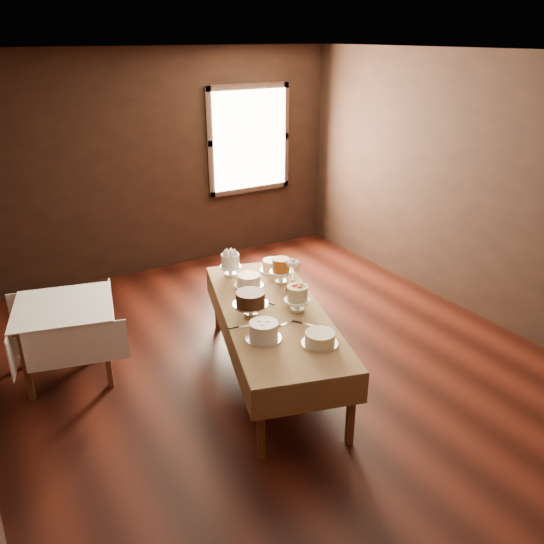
{
  "coord_description": "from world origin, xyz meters",
  "views": [
    {
      "loc": [
        -2.35,
        -3.7,
        2.93
      ],
      "look_at": [
        0.0,
        0.2,
        0.95
      ],
      "focal_mm": 36.34,
      "sensor_mm": 36.0,
      "label": 1
    }
  ],
  "objects_px": {
    "cake_server_e": "(248,326)",
    "cake_lattice": "(249,281)",
    "side_table": "(64,313)",
    "cake_swirl": "(264,331)",
    "cake_server_a": "(288,323)",
    "cake_server_c": "(262,299)",
    "cake_server_b": "(311,325)",
    "cake_speckled": "(272,266)",
    "cake_meringue": "(230,265)",
    "cake_cream": "(320,339)",
    "cake_flowers": "(297,299)",
    "flower_vase": "(293,288)",
    "cake_server_d": "(294,294)",
    "display_table": "(273,316)",
    "cake_caramel": "(281,272)",
    "cake_chocolate": "(251,304)"
  },
  "relations": [
    {
      "from": "cake_server_a",
      "to": "cake_server_c",
      "type": "distance_m",
      "value": 0.51
    },
    {
      "from": "cake_caramel",
      "to": "side_table",
      "type": "bearing_deg",
      "value": 164.49
    },
    {
      "from": "cake_cream",
      "to": "cake_server_a",
      "type": "distance_m",
      "value": 0.42
    },
    {
      "from": "display_table",
      "to": "cake_speckled",
      "type": "bearing_deg",
      "value": 59.45
    },
    {
      "from": "cake_chocolate",
      "to": "cake_flowers",
      "type": "xyz_separation_m",
      "value": [
        0.39,
        -0.14,
        0.0
      ]
    },
    {
      "from": "display_table",
      "to": "cake_lattice",
      "type": "bearing_deg",
      "value": 83.23
    },
    {
      "from": "display_table",
      "to": "cake_swirl",
      "type": "height_order",
      "value": "cake_swirl"
    },
    {
      "from": "cake_server_b",
      "to": "cake_server_a",
      "type": "bearing_deg",
      "value": -166.48
    },
    {
      "from": "cake_chocolate",
      "to": "display_table",
      "type": "bearing_deg",
      "value": -11.26
    },
    {
      "from": "cake_flowers",
      "to": "cake_cream",
      "type": "xyz_separation_m",
      "value": [
        -0.17,
        -0.57,
        -0.06
      ]
    },
    {
      "from": "display_table",
      "to": "cake_swirl",
      "type": "relative_size",
      "value": 8.11
    },
    {
      "from": "cake_server_b",
      "to": "cake_server_d",
      "type": "bearing_deg",
      "value": 126.94
    },
    {
      "from": "cake_server_b",
      "to": "cake_speckled",
      "type": "bearing_deg",
      "value": 131.15
    },
    {
      "from": "cake_chocolate",
      "to": "cake_server_d",
      "type": "distance_m",
      "value": 0.56
    },
    {
      "from": "display_table",
      "to": "cake_meringue",
      "type": "height_order",
      "value": "cake_meringue"
    },
    {
      "from": "cake_caramel",
      "to": "cake_server_c",
      "type": "relative_size",
      "value": 1.08
    },
    {
      "from": "cake_meringue",
      "to": "cake_cream",
      "type": "distance_m",
      "value": 1.57
    },
    {
      "from": "cake_meringue",
      "to": "cake_speckled",
      "type": "bearing_deg",
      "value": -16.95
    },
    {
      "from": "side_table",
      "to": "cake_server_b",
      "type": "xyz_separation_m",
      "value": [
        1.7,
        -1.41,
        0.06
      ]
    },
    {
      "from": "side_table",
      "to": "cake_caramel",
      "type": "height_order",
      "value": "cake_caramel"
    },
    {
      "from": "side_table",
      "to": "cake_server_a",
      "type": "height_order",
      "value": "side_table"
    },
    {
      "from": "cake_flowers",
      "to": "cake_server_b",
      "type": "height_order",
      "value": "cake_flowers"
    },
    {
      "from": "display_table",
      "to": "cake_speckled",
      "type": "relative_size",
      "value": 8.76
    },
    {
      "from": "cake_speckled",
      "to": "cake_swirl",
      "type": "xyz_separation_m",
      "value": [
        -0.77,
        -1.15,
        0.02
      ]
    },
    {
      "from": "cake_swirl",
      "to": "cake_cream",
      "type": "height_order",
      "value": "cake_swirl"
    },
    {
      "from": "cake_flowers",
      "to": "flower_vase",
      "type": "distance_m",
      "value": 0.32
    },
    {
      "from": "cake_server_c",
      "to": "cake_server_d",
      "type": "relative_size",
      "value": 1.0
    },
    {
      "from": "cake_caramel",
      "to": "cake_server_d",
      "type": "distance_m",
      "value": 0.32
    },
    {
      "from": "side_table",
      "to": "cake_flowers",
      "type": "height_order",
      "value": "cake_flowers"
    },
    {
      "from": "side_table",
      "to": "cake_server_a",
      "type": "bearing_deg",
      "value": -39.32
    },
    {
      "from": "cake_meringue",
      "to": "cake_cream",
      "type": "bearing_deg",
      "value": -90.72
    },
    {
      "from": "display_table",
      "to": "cake_server_b",
      "type": "relative_size",
      "value": 9.91
    },
    {
      "from": "cake_meringue",
      "to": "display_table",
      "type": "bearing_deg",
      "value": -92.54
    },
    {
      "from": "cake_lattice",
      "to": "cake_server_c",
      "type": "distance_m",
      "value": 0.32
    },
    {
      "from": "cake_lattice",
      "to": "cake_swirl",
      "type": "height_order",
      "value": "cake_swirl"
    },
    {
      "from": "cake_server_a",
      "to": "flower_vase",
      "type": "height_order",
      "value": "flower_vase"
    },
    {
      "from": "cake_server_e",
      "to": "flower_vase",
      "type": "relative_size",
      "value": 1.72
    },
    {
      "from": "display_table",
      "to": "cake_meringue",
      "type": "relative_size",
      "value": 9.57
    },
    {
      "from": "cake_chocolate",
      "to": "cake_server_e",
      "type": "distance_m",
      "value": 0.23
    },
    {
      "from": "cake_server_c",
      "to": "cake_server_b",
      "type": "bearing_deg",
      "value": 176.32
    },
    {
      "from": "cake_flowers",
      "to": "cake_swirl",
      "type": "bearing_deg",
      "value": -151.13
    },
    {
      "from": "side_table",
      "to": "cake_lattice",
      "type": "bearing_deg",
      "value": -15.6
    },
    {
      "from": "cake_meringue",
      "to": "cake_flowers",
      "type": "relative_size",
      "value": 1.02
    },
    {
      "from": "side_table",
      "to": "cake_swirl",
      "type": "height_order",
      "value": "cake_swirl"
    },
    {
      "from": "cake_flowers",
      "to": "cake_server_c",
      "type": "relative_size",
      "value": 1.01
    },
    {
      "from": "cake_cream",
      "to": "flower_vase",
      "type": "distance_m",
      "value": 0.91
    },
    {
      "from": "side_table",
      "to": "cake_server_d",
      "type": "xyz_separation_m",
      "value": [
        1.91,
        -0.84,
        0.06
      ]
    },
    {
      "from": "cake_server_e",
      "to": "cake_lattice",
      "type": "bearing_deg",
      "value": 74.86
    },
    {
      "from": "side_table",
      "to": "cake_chocolate",
      "type": "relative_size",
      "value": 2.88
    },
    {
      "from": "cake_meringue",
      "to": "cake_server_b",
      "type": "bearing_deg",
      "value": -86.0
    }
  ]
}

